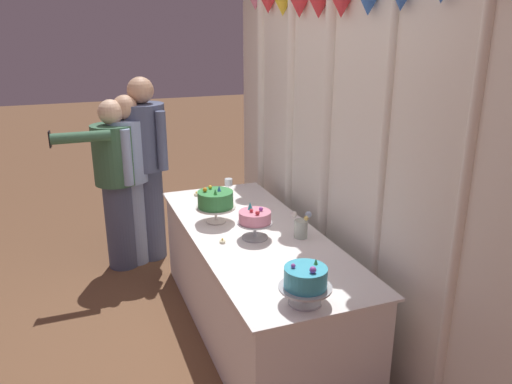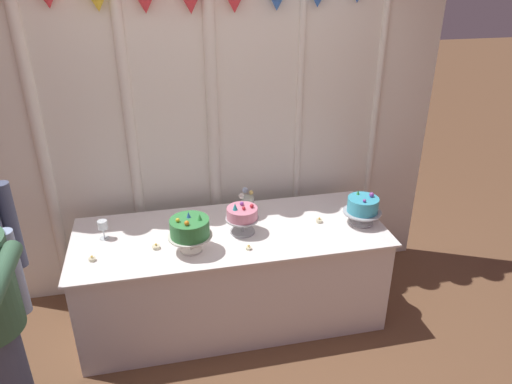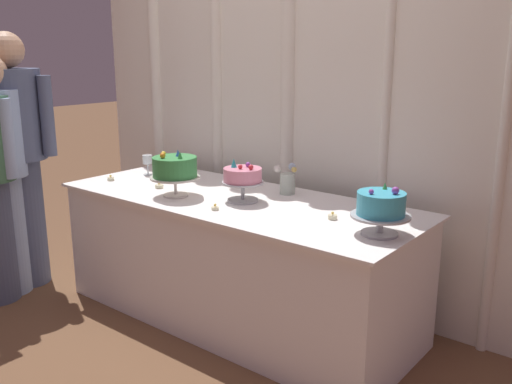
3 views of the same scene
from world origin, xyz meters
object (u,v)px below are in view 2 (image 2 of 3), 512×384
Objects in this scene: flower_vase at (247,202)px; tealight_near_right at (249,248)px; cake_display_rightmost at (363,207)px; tealight_far_left at (92,259)px; cake_table at (232,275)px; wine_glass at (103,226)px; cake_display_leftmost at (190,229)px; tealight_near_left at (156,247)px; cake_display_center at (242,215)px; tealight_far_right at (319,221)px.

flower_vase reaches higher than tealight_near_right.
cake_display_rightmost is 6.24× the size of tealight_far_left.
cake_table is at bearing -123.28° from flower_vase.
cake_display_rightmost is 1.76m from wine_glass.
tealight_far_left is at bearing 178.55° from cake_display_leftmost.
flower_vase is at bearing 21.87° from tealight_far_left.
tealight_far_left and tealight_near_left have the same top height.
cake_display_center reaches higher than flower_vase.
tealight_far_right is (0.92, 0.17, -0.15)m from cake_display_leftmost.
cake_display_leftmost is (-0.28, -0.18, 0.52)m from cake_table.
cake_display_center reaches higher than cake_display_rightmost.
wine_glass reaches higher than cake_table.
cake_display_leftmost is 2.12× the size of wine_glass.
cake_display_leftmost is 7.20× the size of tealight_near_right.
tealight_far_right is (0.56, 0.24, 0.00)m from tealight_near_right.
tealight_far_right is at bearing -3.83° from wine_glass.
cake_display_leftmost reaches higher than flower_vase.
tealight_near_right is 0.60m from tealight_far_right.
cake_display_rightmost is 1.57× the size of flower_vase.
cake_display_rightmost is at bearing 11.18° from tealight_near_right.
wine_glass is 2.64× the size of tealight_near_left.
tealight_far_left is 0.97m from tealight_near_right.
tealight_far_left is (-1.06, -0.43, -0.06)m from flower_vase.
tealight_near_left is (0.39, 0.06, -0.00)m from tealight_far_left.
cake_display_center is at bearing -20.37° from cake_table.
cake_display_center is 0.57m from tealight_far_right.
tealight_far_right reaches higher than cake_table.
tealight_near_left is 1.14m from tealight_far_right.
cake_table is 9.12× the size of cake_display_center.
tealight_near_right is at bearing -13.24° from tealight_near_left.
cake_display_leftmost is 1.64× the size of flower_vase.
flower_vase is (-0.75, 0.34, -0.06)m from cake_display_rightmost.
flower_vase reaches higher than wine_glass.
cake_table is 0.53m from flower_vase.
cake_display_rightmost is at bearing -5.52° from wine_glass.
cake_display_leftmost is 0.64m from flower_vase.
wine_glass reaches higher than tealight_near_left.
cake_display_rightmost is 6.86× the size of tealight_near_right.
tealight_near_right is (-0.00, -0.22, -0.12)m from cake_display_center.
tealight_far_left is (-0.97, -0.14, -0.12)m from cake_display_center.
tealight_near_left is (-0.58, -0.08, -0.12)m from cake_display_center.
tealight_far_right is (0.63, -0.01, 0.37)m from cake_table.
tealight_far_left is 1.10× the size of tealight_near_right.
cake_display_leftmost is at bearing 169.91° from tealight_near_right.
flower_vase is at bearing 72.13° from cake_display_center.
cake_display_leftmost is 0.27m from tealight_near_left.
cake_display_leftmost is at bearing -169.29° from tealight_far_right.
flower_vase is at bearing 44.17° from cake_display_leftmost.
tealight_far_right is (0.55, 0.02, -0.12)m from cake_display_center.
cake_display_center is at bearing 8.18° from tealight_near_left.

